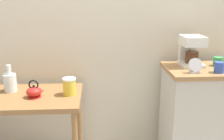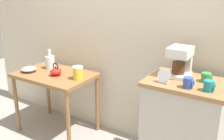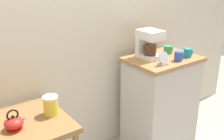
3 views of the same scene
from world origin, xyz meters
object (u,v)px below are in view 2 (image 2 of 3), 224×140
Objects in this scene: mug_blue at (188,83)px; teakettle at (56,72)px; bowl_stoneware at (29,69)px; canister_enamel at (78,73)px; mug_tall_green at (206,78)px; glass_carafe_vase at (50,62)px; coffee_maker at (180,60)px; mug_dark_teal at (209,86)px; table_clock at (164,77)px.

teakettle is at bearing 176.74° from mug_blue.
teakettle is (0.36, 0.07, 0.02)m from bowl_stoneware.
canister_enamel is at bearing 174.07° from mug_blue.
mug_tall_green reaches higher than bowl_stoneware.
bowl_stoneware is 1.94m from mug_tall_green.
mug_tall_green is (1.79, -0.02, 0.16)m from glass_carafe_vase.
mug_blue reaches higher than canister_enamel.
coffee_maker reaches higher than glass_carafe_vase.
glass_carafe_vase is at bearing 173.47° from mug_dark_teal.
canister_enamel is 1.63× the size of mug_tall_green.
coffee_maker is at bearing 6.80° from teakettle.
mug_dark_teal reaches higher than bowl_stoneware.
glass_carafe_vase is 2.66× the size of mug_tall_green.
table_clock is (-0.20, -0.00, 0.01)m from mug_blue.
teakettle is at bearing -175.40° from mug_tall_green.
bowl_stoneware is 1.48× the size of table_clock.
table_clock is (1.63, -0.02, 0.23)m from bowl_stoneware.
canister_enamel is at bearing 172.83° from table_clock.
coffee_maker reaches higher than bowl_stoneware.
mug_tall_green is (0.24, -0.03, -0.10)m from coffee_maker.
mug_blue is (1.70, -0.23, 0.17)m from glass_carafe_vase.
canister_enamel is (0.64, 0.11, 0.04)m from bowl_stoneware.
bowl_stoneware is 2.06× the size of mug_blue.
coffee_maker is 3.08× the size of mug_dark_teal.
canister_enamel is at bearing -12.11° from glass_carafe_vase.
canister_enamel is at bearing -173.58° from coffee_maker.
coffee_maker reaches higher than mug_dark_teal.
mug_blue is 1.02× the size of mug_dark_teal.
bowl_stoneware is 0.65m from canister_enamel.
mug_tall_green reaches higher than teakettle.
coffee_maker reaches higher than teakettle.
teakettle is 1.29m from table_clock.
mug_tall_green reaches higher than glass_carafe_vase.
glass_carafe_vase is 1.73m from mug_blue.
coffee_maker reaches higher than canister_enamel.
glass_carafe_vase is 1.58m from coffee_maker.
coffee_maker is at bearing 79.04° from table_clock.
mug_blue reaches higher than mug_dark_teal.
teakettle is 0.65× the size of glass_carafe_vase.
glass_carafe_vase is 1.64× the size of canister_enamel.
coffee_maker reaches higher than mug_tall_green.
canister_enamel is (0.28, 0.04, 0.02)m from teakettle.
mug_dark_teal reaches higher than glass_carafe_vase.
table_clock reaches higher than teakettle.
glass_carafe_vase is 0.52m from canister_enamel.
mug_blue is at bearing -112.74° from mug_tall_green.
bowl_stoneware is at bearing -179.91° from mug_dark_teal.
glass_carafe_vase is at bearing 147.28° from teakettle.
mug_blue reaches higher than teakettle.
glass_carafe_vase is (0.13, 0.22, 0.05)m from bowl_stoneware.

